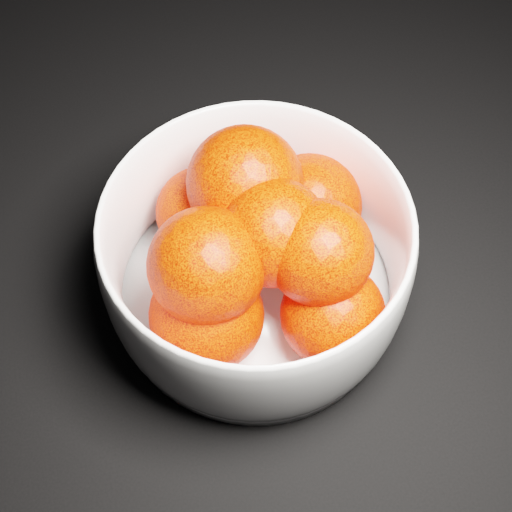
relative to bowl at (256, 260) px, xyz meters
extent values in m
cylinder|color=white|center=(0.00, 0.00, -0.05)|extent=(0.23, 0.23, 0.01)
sphere|color=#FC2104|center=(0.06, 0.04, 0.00)|extent=(0.09, 0.09, 0.09)
sphere|color=#FC2104|center=(-0.03, 0.06, 0.00)|extent=(0.08, 0.08, 0.08)
sphere|color=#FC2104|center=(-0.05, -0.04, 0.00)|extent=(0.09, 0.09, 0.09)
sphere|color=#FC2104|center=(0.05, -0.06, 0.00)|extent=(0.08, 0.08, 0.08)
sphere|color=#FC2104|center=(0.00, 0.04, 0.04)|extent=(0.09, 0.09, 0.09)
sphere|color=#FC2104|center=(-0.04, -0.02, 0.04)|extent=(0.09, 0.09, 0.09)
sphere|color=#FC2104|center=(0.04, -0.03, 0.04)|extent=(0.08, 0.08, 0.08)
sphere|color=#FC2104|center=(0.01, -0.01, 0.04)|extent=(0.08, 0.08, 0.08)
camera|label=1|loc=(-0.06, -0.28, 0.48)|focal=50.00mm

